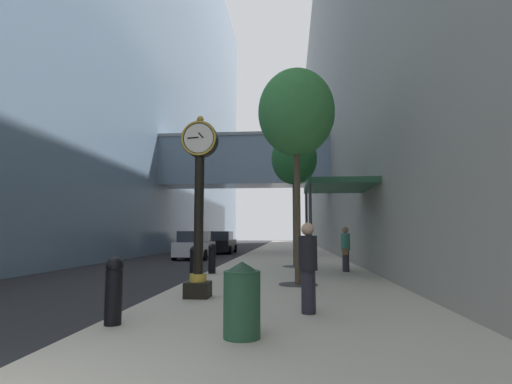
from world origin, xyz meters
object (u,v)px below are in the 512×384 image
car_black_near (222,243)px  car_white_far (195,246)px  bollard_nearest (114,289)px  pedestrian_by_clock (308,265)px  bollard_fourth (212,258)px  street_clock (199,196)px  street_tree_mid_near (294,160)px  street_tree_near (296,114)px  trash_bin (242,298)px  pedestrian_walking (346,248)px  car_blue_mid (212,241)px  bollard_third (194,263)px

car_black_near → car_white_far: size_ratio=1.02×
bollard_nearest → pedestrian_by_clock: pedestrian_by_clock is taller
bollard_fourth → street_clock: bearing=-82.2°
street_tree_mid_near → street_tree_near: bearing=-90.0°
street_tree_near → street_tree_mid_near: (0.00, 6.04, -0.25)m
street_clock → street_tree_mid_near: size_ratio=0.71×
trash_bin → street_clock: bearing=112.9°
street_clock → pedestrian_walking: street_clock is taller
car_black_near → trash_bin: bearing=-79.6°
bollard_fourth → car_white_far: car_white_far is taller
bollard_nearest → car_black_near: 24.78m
pedestrian_walking → car_black_near: pedestrian_walking is taller
trash_bin → car_white_far: car_white_far is taller
bollard_fourth → street_tree_mid_near: bearing=46.0°
street_tree_mid_near → car_black_near: bearing=112.4°
bollard_nearest → street_tree_mid_near: 12.33m
street_clock → car_black_near: (-3.24, 21.91, -1.62)m
pedestrian_walking → car_black_near: bearing=115.6°
bollard_fourth → car_white_far: size_ratio=0.24×
pedestrian_walking → car_white_far: (-7.94, 8.79, -0.21)m
street_clock → pedestrian_by_clock: (2.42, -1.58, -1.44)m
pedestrian_walking → car_blue_mid: pedestrian_walking is taller
bollard_fourth → street_tree_near: size_ratio=0.17×
pedestrian_by_clock → pedestrian_walking: bearing=77.5°
street_tree_near → bollard_nearest: bearing=-120.4°
trash_bin → car_white_far: size_ratio=0.24×
bollard_nearest → street_tree_mid_near: (3.04, 11.21, 4.13)m
street_tree_mid_near → car_black_near: (-5.55, 13.44, -4.00)m
car_white_far → car_blue_mid: bearing=96.7°
trash_bin → pedestrian_by_clock: 2.05m
street_tree_near → trash_bin: bearing=-98.8°
bollard_fourth → bollard_nearest: bearing=-90.0°
car_blue_mid → pedestrian_by_clock: bearing=-75.5°
bollard_nearest → street_tree_mid_near: bearing=74.8°
bollard_nearest → car_black_near: car_black_near is taller
bollard_third → car_blue_mid: (-4.54, 25.42, 0.09)m
street_clock → car_black_near: size_ratio=0.94×
bollard_third → bollard_nearest: bearing=-90.0°
street_clock → car_blue_mid: 28.59m
street_clock → car_white_far: bearing=103.9°
bollard_fourth → car_white_far: (-3.03, 9.87, 0.12)m
street_tree_mid_near → trash_bin: street_tree_mid_near is taller
street_tree_near → car_blue_mid: (-7.58, 25.62, -4.29)m
bollard_third → car_black_near: 19.44m
pedestrian_by_clock → car_black_near: 24.16m
bollard_fourth → street_tree_mid_near: size_ratio=0.18×
bollard_nearest → pedestrian_walking: 10.39m
bollard_nearest → car_white_far: 18.19m
street_tree_near → car_white_far: 14.76m
bollard_nearest → car_white_far: (-3.03, 17.94, 0.12)m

